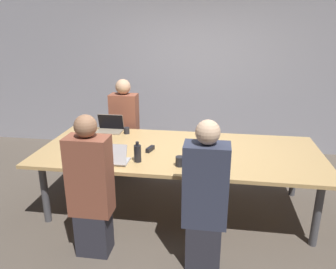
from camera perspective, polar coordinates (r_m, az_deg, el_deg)
ground_plane at (r=4.23m, az=1.85°, el=-12.47°), size 24.00×24.00×0.00m
curtain_wall at (r=5.85m, az=4.59°, el=10.85°), size 12.00×0.06×2.80m
conference_table at (r=3.91m, az=1.96°, el=-3.42°), size 3.30×1.43×0.77m
laptop_near_midright at (r=3.40m, az=6.13°, el=-4.59°), size 0.34×0.27×0.27m
person_near_midright at (r=3.01m, az=6.48°, el=-11.10°), size 0.40×0.24×1.44m
cup_near_midright at (r=3.43m, az=2.05°, el=-4.70°), size 0.09×0.09×0.10m
laptop_far_left at (r=4.60m, az=-10.06°, el=1.36°), size 0.36×0.23×0.24m
person_far_left at (r=4.96m, az=-7.53°, el=1.08°), size 0.40×0.24×1.44m
cup_far_left at (r=4.48m, az=-7.21°, el=0.69°), size 0.08×0.08×0.09m
laptop_near_left at (r=3.55m, az=-9.87°, el=-3.98°), size 0.36×0.23×0.22m
person_near_left at (r=3.24m, az=-13.30°, el=-9.32°), size 0.40×0.24×1.43m
cup_near_left at (r=3.65m, az=-13.65°, el=-3.82°), size 0.08×0.08×0.10m
bottle_near_left at (r=3.54m, az=-5.32°, el=-3.25°), size 0.08×0.08×0.23m
stapler at (r=3.85m, az=-3.12°, el=-2.53°), size 0.08×0.16×0.05m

